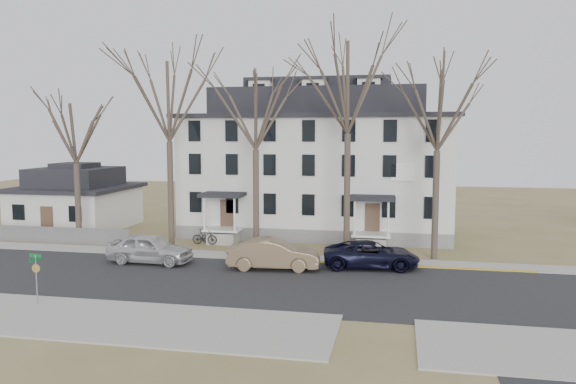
% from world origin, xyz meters
% --- Properties ---
extents(ground, '(120.00, 120.00, 0.00)m').
position_xyz_m(ground, '(0.00, 0.00, 0.00)').
color(ground, olive).
rests_on(ground, ground).
extents(main_road, '(120.00, 10.00, 0.04)m').
position_xyz_m(main_road, '(0.00, 2.00, 0.00)').
color(main_road, '#27272A').
rests_on(main_road, ground).
extents(far_sidewalk, '(120.00, 2.00, 0.08)m').
position_xyz_m(far_sidewalk, '(0.00, 8.00, 0.00)').
color(far_sidewalk, '#A09F97').
rests_on(far_sidewalk, ground).
extents(near_sidewalk_left, '(20.00, 5.00, 0.08)m').
position_xyz_m(near_sidewalk_left, '(-8.00, -5.00, 0.00)').
color(near_sidewalk_left, '#A09F97').
rests_on(near_sidewalk_left, ground).
extents(yellow_curb, '(14.00, 0.25, 0.06)m').
position_xyz_m(yellow_curb, '(5.00, 7.10, 0.00)').
color(yellow_curb, gold).
rests_on(yellow_curb, ground).
extents(boarding_house, '(20.80, 12.36, 12.05)m').
position_xyz_m(boarding_house, '(-2.00, 17.95, 5.38)').
color(boarding_house, slate).
rests_on(boarding_house, ground).
extents(small_house, '(8.70, 8.70, 5.00)m').
position_xyz_m(small_house, '(-22.00, 16.00, 2.25)').
color(small_house, silver).
rests_on(small_house, ground).
extents(fence, '(14.00, 0.06, 1.20)m').
position_xyz_m(fence, '(-21.00, 9.50, 0.00)').
color(fence, gray).
rests_on(fence, ground).
extents(tree_far_left, '(8.40, 8.40, 13.72)m').
position_xyz_m(tree_far_left, '(-11.00, 9.80, 10.34)').
color(tree_far_left, '#473B31').
rests_on(tree_far_left, ground).
extents(tree_mid_left, '(7.80, 7.80, 12.74)m').
position_xyz_m(tree_mid_left, '(-5.00, 9.80, 9.60)').
color(tree_mid_left, '#473B31').
rests_on(tree_mid_left, ground).
extents(tree_center, '(9.00, 9.00, 14.70)m').
position_xyz_m(tree_center, '(1.00, 9.80, 11.08)').
color(tree_center, '#473B31').
rests_on(tree_center, ground).
extents(tree_mid_right, '(7.80, 7.80, 12.74)m').
position_xyz_m(tree_mid_right, '(6.50, 9.80, 9.60)').
color(tree_mid_right, '#473B31').
rests_on(tree_mid_right, ground).
extents(tree_bungalow, '(6.60, 6.60, 10.78)m').
position_xyz_m(tree_bungalow, '(-18.00, 9.80, 8.12)').
color(tree_bungalow, '#473B31').
rests_on(tree_bungalow, ground).
extents(car_silver, '(5.24, 2.25, 1.76)m').
position_xyz_m(car_silver, '(-10.39, 5.10, 0.88)').
color(car_silver, silver).
rests_on(car_silver, ground).
extents(car_tan, '(5.43, 2.35, 1.74)m').
position_xyz_m(car_tan, '(-2.75, 5.07, 0.87)').
color(car_tan, brown).
rests_on(car_tan, ground).
extents(car_navy, '(5.75, 3.08, 1.54)m').
position_xyz_m(car_navy, '(2.75, 6.51, 0.77)').
color(car_navy, black).
rests_on(car_navy, ground).
extents(bicycle_left, '(1.83, 1.12, 0.91)m').
position_xyz_m(bicycle_left, '(-8.76, 11.62, 0.45)').
color(bicycle_left, black).
rests_on(bicycle_left, ground).
extents(bicycle_right, '(1.81, 0.56, 1.08)m').
position_xyz_m(bicycle_right, '(-9.08, 11.08, 0.54)').
color(bicycle_right, black).
rests_on(bicycle_right, ground).
extents(street_sign, '(0.68, 0.68, 2.38)m').
position_xyz_m(street_sign, '(-11.89, -3.57, 1.60)').
color(street_sign, gray).
rests_on(street_sign, ground).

